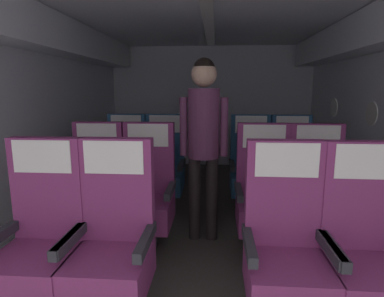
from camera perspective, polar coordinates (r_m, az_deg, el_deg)
The scene contains 15 objects.
ground at distance 3.33m, azimuth 2.34°, elevation -14.24°, with size 3.84×6.00×0.02m, color #3D3833.
fuselage_shell at distance 3.30m, azimuth 2.74°, elevation 14.01°, with size 3.72×5.65×2.20m.
seat_a_left_window at distance 2.20m, azimuth -25.46°, elevation -15.32°, with size 0.48×0.49×1.10m.
seat_a_left_aisle at distance 2.04m, azimuth -14.06°, elevation -16.72°, with size 0.48×0.49×1.10m.
seat_a_right_aisle at distance 2.12m, azimuth 28.81°, elevation -16.64°, with size 0.48×0.49×1.10m.
seat_a_right_window at distance 1.99m, azimuth 16.44°, elevation -17.50°, with size 0.48×0.49×1.10m.
seat_b_left_window at distance 3.00m, azimuth -16.82°, elevation -7.85°, with size 0.48×0.49×1.10m.
seat_b_left_aisle at distance 2.86m, azimuth -8.03°, elevation -8.36°, with size 0.48×0.49×1.10m.
seat_b_right_aisle at distance 2.94m, azimuth 21.53°, elevation -8.53°, with size 0.48×0.49×1.10m.
seat_b_right_window at distance 2.84m, azimuth 12.65°, elevation -8.68°, with size 0.48×0.49×1.10m.
seat_c_left_window at distance 3.85m, azimuth -11.84°, elevation -3.56°, with size 0.48×0.49×1.10m.
seat_c_left_aisle at distance 3.75m, azimuth -5.04°, elevation -3.75°, with size 0.48×0.49×1.10m.
seat_c_right_aisle at distance 3.80m, azimuth 17.40°, elevation -4.01°, with size 0.48×0.49×1.10m.
seat_c_right_window at distance 3.73m, azimuth 10.42°, elevation -3.93°, with size 0.48×0.49×1.10m.
flight_attendant at distance 2.84m, azimuth 2.10°, elevation 3.26°, with size 0.43×0.28×1.66m.
Camera 1 is at (0.10, -0.22, 1.39)m, focal length 29.74 mm.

